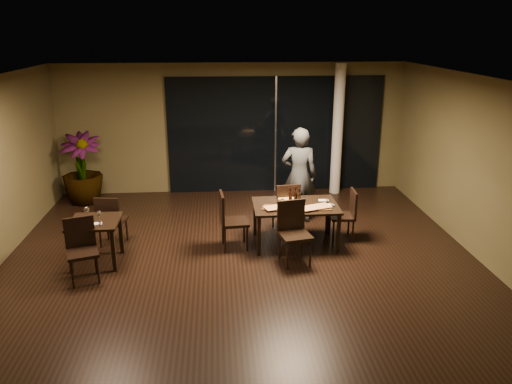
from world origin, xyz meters
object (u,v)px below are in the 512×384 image
object	(u,v)px
side_table	(95,228)
chair_main_left	(229,218)
bottle_c	(296,194)
chair_side_near	(82,246)
chair_main_right	(347,212)
bottle_a	(290,195)
bottle_b	(299,196)
chair_main_far	(287,205)
main_table	(295,209)
chair_side_far	(110,218)
chair_main_near	(293,229)
diner	(299,175)
potted_plant	(82,169)

from	to	relation	value
side_table	chair_main_left	bearing A→B (deg)	10.33
chair_main_left	bottle_c	distance (m)	1.26
chair_side_near	chair_main_right	bearing A→B (deg)	-3.74
chair_main_right	bottle_a	distance (m)	1.12
bottle_a	bottle_b	world-z (taller)	bottle_b
chair_main_far	bottle_a	world-z (taller)	bottle_a
chair_side_near	chair_main_far	bearing A→B (deg)	6.05
main_table	chair_side_far	size ratio (longest dim) A/B	1.57
chair_main_right	bottle_a	world-z (taller)	bottle_a
bottle_a	chair_side_near	bearing A→B (deg)	-161.82
chair_main_near	chair_side_far	size ratio (longest dim) A/B	1.09
chair_main_near	bottle_a	bearing A→B (deg)	73.82
main_table	chair_main_near	distance (m)	0.71
diner	potted_plant	world-z (taller)	diner
chair_main_far	bottle_a	bearing A→B (deg)	82.33
side_table	potted_plant	size ratio (longest dim) A/B	0.51
chair_main_near	bottle_b	world-z (taller)	bottle_b
diner	bottle_b	distance (m)	1.12
chair_main_far	chair_main_right	world-z (taller)	chair_main_far
side_table	chair_main_left	xyz separation A→B (m)	(2.22, 0.40, -0.05)
chair_main_left	chair_main_right	bearing A→B (deg)	-88.92
side_table	chair_main_near	size ratio (longest dim) A/B	0.77
chair_main_left	bottle_b	bearing A→B (deg)	-90.03
main_table	bottle_b	size ratio (longest dim) A/B	5.06
side_table	chair_main_far	world-z (taller)	chair_main_far
main_table	bottle_b	xyz separation A→B (m)	(0.06, 0.01, 0.22)
chair_main_right	bottle_c	world-z (taller)	bottle_c
chair_side_far	bottle_a	bearing A→B (deg)	-171.52
potted_plant	bottle_b	world-z (taller)	potted_plant
diner	side_table	bearing A→B (deg)	31.67
chair_main_near	chair_side_near	bearing A→B (deg)	174.10
chair_main_far	chair_main_near	bearing A→B (deg)	79.12
bottle_c	potted_plant	bearing A→B (deg)	150.46
side_table	bottle_a	distance (m)	3.38
chair_main_near	side_table	bearing A→B (deg)	164.90
side_table	bottle_a	size ratio (longest dim) A/B	2.75
chair_main_far	main_table	bearing A→B (deg)	91.28
chair_main_right	bottle_b	xyz separation A→B (m)	(-0.91, -0.12, 0.37)
chair_main_left	bottle_a	distance (m)	1.16
chair_side_near	bottle_c	world-z (taller)	bottle_c
main_table	chair_side_far	distance (m)	3.29
chair_side_near	side_table	bearing A→B (deg)	61.88
main_table	bottle_c	world-z (taller)	bottle_c
potted_plant	bottle_c	size ratio (longest dim) A/B	5.21
main_table	chair_side_near	distance (m)	3.64
bottle_a	bottle_b	distance (m)	0.16
chair_main_near	chair_main_right	bearing A→B (deg)	24.66
chair_main_right	main_table	bearing A→B (deg)	-80.02
chair_main_right	bottle_b	world-z (taller)	bottle_b
chair_side_far	bottle_b	world-z (taller)	bottle_b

